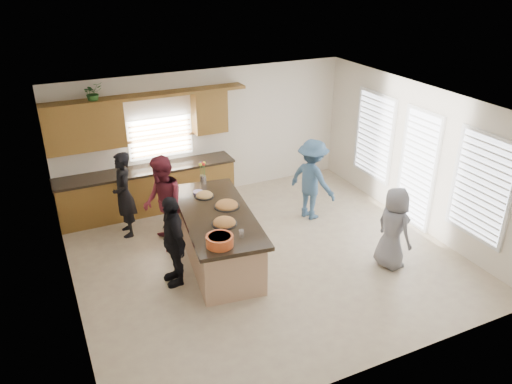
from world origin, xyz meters
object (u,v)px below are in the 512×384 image
island (218,238)px  woman_left_front (173,241)px  woman_left_back (124,195)px  woman_right_back (312,180)px  salad_bowl (220,240)px  woman_left_mid (163,204)px  woman_right_front (393,228)px

island → woman_left_front: 0.98m
island → woman_left_back: 2.09m
woman_left_front → woman_right_back: bearing=107.3°
island → woman_right_back: 2.46m
salad_bowl → woman_left_mid: woman_left_mid is taller
woman_left_back → woman_left_mid: size_ratio=0.94×
salad_bowl → woman_right_front: (2.99, -0.41, -0.30)m
woman_right_front → island: bearing=57.5°
island → woman_right_front: bearing=-20.7°
woman_left_mid → woman_right_front: 4.06m
woman_left_back → island: bearing=39.3°
salad_bowl → woman_left_mid: 1.90m
woman_left_back → woman_right_front: woman_left_back is taller
island → salad_bowl: size_ratio=6.76×
woman_left_mid → salad_bowl: bearing=14.7°
woman_left_mid → woman_right_back: woman_left_mid is taller
woman_left_front → woman_right_back: (3.20, 1.02, 0.06)m
woman_left_back → woman_left_front: (0.38, -1.92, -0.06)m
woman_left_front → island: bearing=108.6°
woman_left_front → woman_right_back: 3.36m
woman_left_front → woman_right_front: size_ratio=1.06×
island → woman_right_back: size_ratio=1.69×
woman_right_front → woman_left_mid: bearing=51.7°
woman_left_back → woman_left_mid: bearing=36.7°
island → woman_left_front: size_ratio=1.81×
woman_left_mid → woman_right_front: woman_left_mid is taller
island → woman_left_mid: woman_left_mid is taller
woman_left_back → woman_left_mid: (0.55, -0.77, 0.05)m
woman_right_front → woman_left_front: bearing=68.1°
woman_left_front → woman_right_front: (3.52, -1.13, -0.04)m
salad_bowl → woman_right_back: bearing=33.0°
island → woman_left_front: bearing=-153.4°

